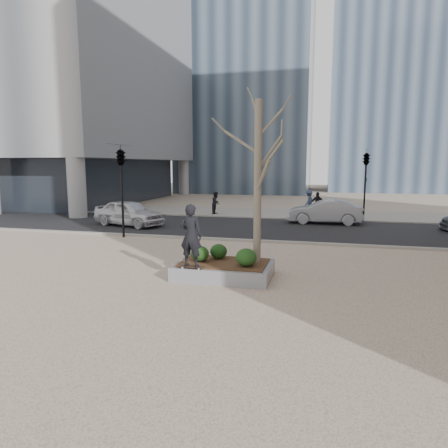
% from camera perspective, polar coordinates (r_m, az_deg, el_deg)
% --- Properties ---
extents(ground, '(120.00, 120.00, 0.00)m').
position_cam_1_polar(ground, '(13.10, -4.28, -7.26)').
color(ground, '#C0A98D').
rests_on(ground, ground).
extents(street, '(60.00, 8.00, 0.02)m').
position_cam_1_polar(street, '(22.60, 3.69, -0.52)').
color(street, black).
rests_on(street, ground).
extents(far_sidewalk, '(60.00, 6.00, 0.02)m').
position_cam_1_polar(far_sidewalk, '(29.44, 6.15, 1.56)').
color(far_sidewalk, gray).
rests_on(far_sidewalk, ground).
extents(planter, '(3.00, 2.00, 0.45)m').
position_cam_1_polar(planter, '(12.77, -0.00, -6.60)').
color(planter, gray).
rests_on(planter, ground).
extents(planter_mulch, '(2.70, 1.70, 0.04)m').
position_cam_1_polar(planter_mulch, '(12.71, -0.00, -5.54)').
color(planter_mulch, '#382314').
rests_on(planter_mulch, planter).
extents(sycamore_tree, '(2.80, 2.80, 6.60)m').
position_cam_1_polar(sycamore_tree, '(12.42, 4.88, 9.57)').
color(sycamore_tree, gray).
rests_on(sycamore_tree, planter_mulch).
extents(shrub_left, '(0.58, 0.58, 0.50)m').
position_cam_1_polar(shrub_left, '(12.77, -3.47, -4.24)').
color(shrub_left, black).
rests_on(shrub_left, planter_mulch).
extents(shrub_middle, '(0.56, 0.56, 0.48)m').
position_cam_1_polar(shrub_middle, '(13.13, -0.78, -3.91)').
color(shrub_middle, '#1A3912').
rests_on(shrub_middle, planter_mulch).
extents(shrub_right, '(0.63, 0.63, 0.54)m').
position_cam_1_polar(shrub_right, '(12.17, 3.19, -4.78)').
color(shrub_right, '#103512').
rests_on(shrub_right, planter_mulch).
extents(skateboard, '(0.78, 0.22, 0.08)m').
position_cam_1_polar(skateboard, '(12.10, -4.69, -6.20)').
color(skateboard, black).
rests_on(skateboard, planter).
extents(skateboarder, '(0.72, 0.50, 1.88)m').
position_cam_1_polar(skateboarder, '(11.89, -4.75, -1.63)').
color(skateboarder, black).
rests_on(skateboarder, skateboard).
extents(police_car, '(4.72, 2.95, 1.50)m').
position_cam_1_polar(police_car, '(23.81, -13.42, 1.57)').
color(police_car, silver).
rests_on(police_car, street).
extents(car_silver, '(4.40, 1.57, 1.45)m').
position_cam_1_polar(car_silver, '(24.73, 14.22, 1.73)').
color(car_silver, gray).
rests_on(car_silver, street).
extents(pedestrian_a, '(0.67, 0.83, 1.59)m').
position_cam_1_polar(pedestrian_a, '(28.67, -1.15, 3.04)').
color(pedestrian_a, black).
rests_on(pedestrian_a, far_sidewalk).
extents(pedestrian_b, '(0.96, 1.26, 1.73)m').
position_cam_1_polar(pedestrian_b, '(29.35, 12.00, 3.13)').
color(pedestrian_b, '#364061').
rests_on(pedestrian_b, far_sidewalk).
extents(pedestrian_c, '(0.99, 0.48, 1.64)m').
position_cam_1_polar(pedestrian_c, '(28.43, 13.22, 2.82)').
color(pedestrian_c, black).
rests_on(pedestrian_c, far_sidewalk).
extents(traffic_light_near, '(0.60, 2.48, 4.50)m').
position_cam_1_polar(traffic_light_near, '(20.00, -14.37, 4.52)').
color(traffic_light_near, black).
rests_on(traffic_light_near, ground).
extents(traffic_light_far, '(0.60, 2.48, 4.50)m').
position_cam_1_polar(traffic_light_far, '(26.71, 19.50, 5.24)').
color(traffic_light_far, black).
rests_on(traffic_light_far, ground).
extents(building_glass_a, '(16.00, 16.00, 45.00)m').
position_cam_1_polar(building_glass_a, '(58.05, 3.79, 27.56)').
color(building_glass_a, slate).
rests_on(building_glass_a, ground).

